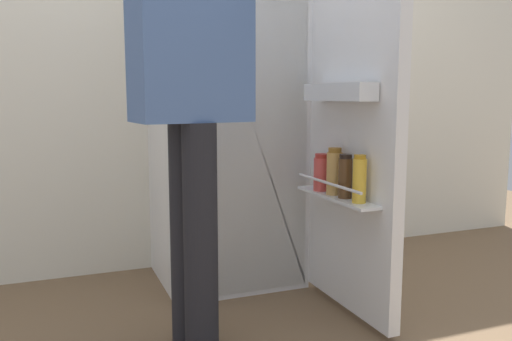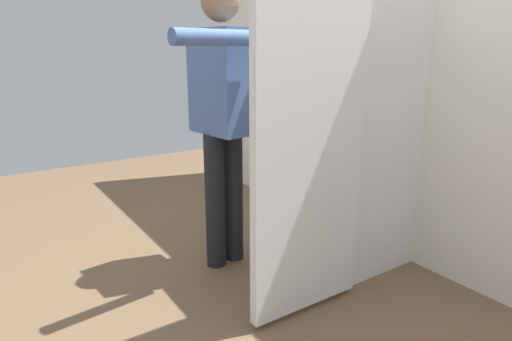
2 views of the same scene
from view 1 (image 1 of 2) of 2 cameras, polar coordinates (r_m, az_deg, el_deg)
The scene contains 4 objects.
ground_plane at distance 2.31m, azimuth 1.09°, elevation -15.55°, with size 6.74×6.74×0.00m, color brown.
kitchen_wall at distance 2.97m, azimuth -5.64°, elevation 15.52°, with size 4.40×0.10×2.62m, color silver.
refrigerator at distance 2.58m, azimuth -2.43°, elevation 7.65°, with size 0.71×1.23×1.81m.
person at distance 1.87m, azimuth -6.76°, elevation 10.30°, with size 0.58×0.68×1.67m.
Camera 1 is at (-0.81, -1.95, 0.93)m, focal length 37.16 mm.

